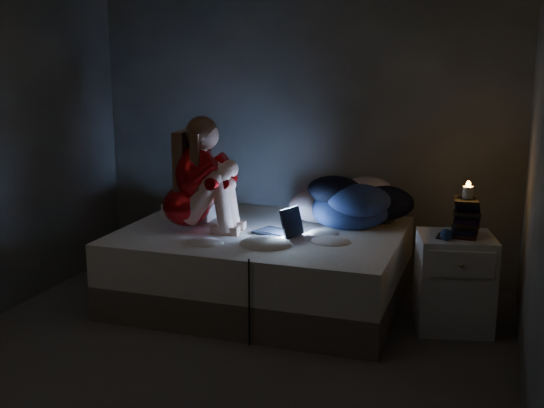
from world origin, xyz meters
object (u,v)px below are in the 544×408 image
at_px(bed, 262,266).
at_px(nightstand, 454,282).
at_px(laptop, 277,219).
at_px(woman, 186,173).
at_px(candle, 468,190).
at_px(phone, 441,235).

distance_m(bed, nightstand, 1.43).
height_order(laptop, nightstand, laptop).
distance_m(woman, candle, 2.03).
bearing_deg(laptop, woman, -154.27).
xyz_separation_m(woman, phone, (1.87, 0.05, -0.33)).
xyz_separation_m(bed, candle, (1.48, -0.04, 0.70)).
height_order(laptop, phone, laptop).
relative_size(bed, nightstand, 3.11).
xyz_separation_m(bed, woman, (-0.55, -0.16, 0.72)).
distance_m(bed, woman, 0.92).
relative_size(woman, laptop, 2.67).
bearing_deg(bed, phone, -4.44).
height_order(bed, woman, woman).
bearing_deg(woman, candle, -1.54).
bearing_deg(nightstand, laptop, 167.96).
xyz_separation_m(laptop, phone, (1.18, -0.02, -0.01)).
height_order(laptop, candle, candle).
relative_size(laptop, candle, 4.04).
relative_size(bed, candle, 25.90).
bearing_deg(laptop, candle, 21.49).
bearing_deg(phone, woman, -161.50).
relative_size(woman, phone, 6.17).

